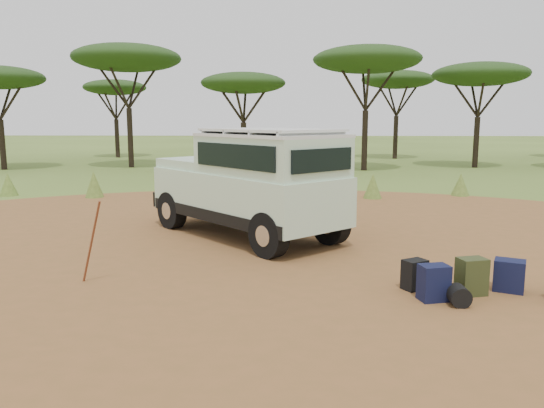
{
  "coord_description": "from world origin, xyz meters",
  "views": [
    {
      "loc": [
        0.37,
        -8.52,
        2.55
      ],
      "look_at": [
        0.03,
        1.02,
        1.0
      ],
      "focal_mm": 35.0,
      "sensor_mm": 36.0,
      "label": 1
    }
  ],
  "objects_px": {
    "safari_vehicle": "(250,185)",
    "backpack_olive": "(472,277)",
    "backpack_black": "(414,275)",
    "backpack_navy": "(434,283)",
    "duffel_navy": "(509,276)",
    "walking_staff": "(91,242)"
  },
  "relations": [
    {
      "from": "safari_vehicle",
      "to": "backpack_olive",
      "type": "distance_m",
      "value": 5.16
    },
    {
      "from": "backpack_black",
      "to": "backpack_olive",
      "type": "relative_size",
      "value": 0.84
    },
    {
      "from": "safari_vehicle",
      "to": "backpack_navy",
      "type": "height_order",
      "value": "safari_vehicle"
    },
    {
      "from": "backpack_olive",
      "to": "duffel_navy",
      "type": "distance_m",
      "value": 0.64
    },
    {
      "from": "duffel_navy",
      "to": "safari_vehicle",
      "type": "bearing_deg",
      "value": 164.24
    },
    {
      "from": "safari_vehicle",
      "to": "backpack_olive",
      "type": "bearing_deg",
      "value": 0.87
    },
    {
      "from": "backpack_navy",
      "to": "walking_staff",
      "type": "bearing_deg",
      "value": 159.7
    },
    {
      "from": "safari_vehicle",
      "to": "walking_staff",
      "type": "xyz_separation_m",
      "value": [
        -2.19,
        -3.38,
        -0.47
      ]
    },
    {
      "from": "backpack_navy",
      "to": "duffel_navy",
      "type": "distance_m",
      "value": 1.31
    },
    {
      "from": "duffel_navy",
      "to": "backpack_navy",
      "type": "bearing_deg",
      "value": -134.85
    },
    {
      "from": "safari_vehicle",
      "to": "duffel_navy",
      "type": "distance_m",
      "value": 5.48
    },
    {
      "from": "safari_vehicle",
      "to": "duffel_navy",
      "type": "bearing_deg",
      "value": 6.93
    },
    {
      "from": "safari_vehicle",
      "to": "backpack_black",
      "type": "height_order",
      "value": "safari_vehicle"
    },
    {
      "from": "backpack_black",
      "to": "duffel_navy",
      "type": "bearing_deg",
      "value": -32.05
    },
    {
      "from": "walking_staff",
      "to": "backpack_olive",
      "type": "bearing_deg",
      "value": -63.49
    },
    {
      "from": "walking_staff",
      "to": "backpack_olive",
      "type": "height_order",
      "value": "walking_staff"
    },
    {
      "from": "backpack_olive",
      "to": "duffel_navy",
      "type": "bearing_deg",
      "value": 0.87
    },
    {
      "from": "backpack_navy",
      "to": "duffel_navy",
      "type": "relative_size",
      "value": 1.08
    },
    {
      "from": "backpack_navy",
      "to": "duffel_navy",
      "type": "xyz_separation_m",
      "value": [
        1.23,
        0.46,
        -0.02
      ]
    },
    {
      "from": "safari_vehicle",
      "to": "walking_staff",
      "type": "bearing_deg",
      "value": -75.5
    },
    {
      "from": "backpack_black",
      "to": "backpack_olive",
      "type": "distance_m",
      "value": 0.8
    },
    {
      "from": "walking_staff",
      "to": "backpack_black",
      "type": "xyz_separation_m",
      "value": [
        4.92,
        -0.1,
        -0.43
      ]
    }
  ]
}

